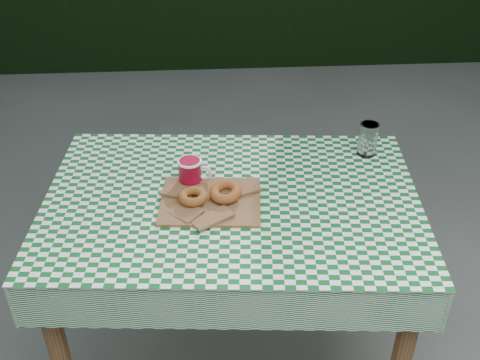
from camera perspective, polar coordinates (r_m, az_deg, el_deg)
The scene contains 7 objects.
table at distance 2.09m, azimuth -0.70°, elevation -10.26°, with size 1.14×0.76×0.75m, color #54311D.
tablecloth at distance 1.84m, azimuth -0.79°, elevation -1.89°, with size 1.16×0.78×0.01m, color #0C4D1C.
paper_bag at distance 1.82m, azimuth -2.85°, elevation -1.99°, with size 0.30×0.24×0.02m, color brown.
bagel_front at distance 1.80m, azimuth -4.54°, elevation -1.60°, with size 0.09×0.09×0.03m, color brown.
bagel_back at distance 1.81m, azimuth -1.41°, elevation -1.16°, with size 0.10×0.10×0.03m, color #94521E.
coffee_mug at distance 1.90m, azimuth -4.81°, elevation 0.83°, with size 0.15×0.15×0.08m, color maroon, non-canonical shape.
drinking_glass at distance 2.08m, azimuth 12.18°, elevation 3.86°, with size 0.06×0.06×0.12m, color silver.
Camera 1 is at (-0.11, -1.31, 1.85)m, focal length 44.48 mm.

